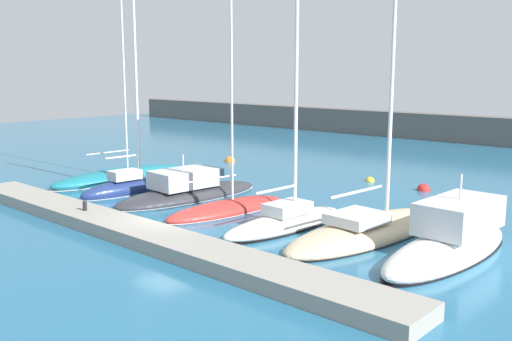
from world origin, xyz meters
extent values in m
plane|color=#236084|center=(0.00, 0.00, 0.00)|extent=(120.00, 120.00, 0.00)
cube|color=gray|center=(0.00, -1.80, 0.29)|extent=(27.44, 2.17, 0.58)
cube|color=#5B5651|center=(0.00, 41.01, 1.38)|extent=(108.00, 2.06, 2.76)
ellipsoid|color=#19707F|center=(-11.73, 5.52, 0.26)|extent=(2.89, 9.97, 1.12)
ellipsoid|color=silver|center=(-11.73, 5.52, 0.02)|extent=(2.92, 10.07, 0.12)
cylinder|color=silver|center=(-11.72, 6.13, 10.31)|extent=(0.12, 0.12, 18.97)
cylinder|color=silver|center=(-11.74, 4.70, 1.98)|extent=(0.15, 3.22, 0.09)
ellipsoid|color=navy|center=(-7.88, 3.55, 0.24)|extent=(2.02, 6.41, 1.29)
ellipsoid|color=silver|center=(-7.88, 3.55, 0.02)|extent=(2.04, 6.47, 0.12)
cylinder|color=silver|center=(-7.83, 4.26, 6.70)|extent=(0.16, 0.16, 11.64)
cylinder|color=silver|center=(-7.91, 3.04, 2.25)|extent=(0.25, 2.03, 0.11)
cube|color=silver|center=(-7.90, 3.25, 1.17)|extent=(1.23, 1.85, 0.56)
ellipsoid|color=#2D2D33|center=(-4.43, 5.19, 0.13)|extent=(3.82, 9.82, 1.08)
ellipsoid|color=silver|center=(-4.43, 5.19, 0.02)|extent=(3.86, 9.92, 0.12)
cube|color=silver|center=(-4.45, 4.85, 1.17)|extent=(2.48, 3.75, 1.00)
cube|color=black|center=(-4.32, 6.61, 1.32)|extent=(2.06, 1.04, 0.56)
cylinder|color=silver|center=(-4.45, 4.85, 2.10)|extent=(0.08, 0.08, 0.87)
ellipsoid|color=#B72D28|center=(-0.35, 4.27, 0.13)|extent=(2.87, 7.66, 0.93)
ellipsoid|color=silver|center=(-0.35, 4.27, 0.02)|extent=(2.90, 7.74, 0.12)
cylinder|color=silver|center=(-0.31, 4.64, 8.33)|extent=(0.13, 0.13, 15.47)
cylinder|color=silver|center=(-0.44, 3.30, 1.87)|extent=(0.38, 3.15, 0.09)
ellipsoid|color=silver|center=(3.82, 3.95, 0.22)|extent=(2.53, 7.62, 0.86)
ellipsoid|color=black|center=(3.82, 3.95, 0.02)|extent=(2.55, 7.70, 0.12)
cylinder|color=silver|center=(3.86, 4.62, 6.75)|extent=(0.18, 0.18, 12.19)
cylinder|color=silver|center=(3.79, 3.29, 1.91)|extent=(0.25, 2.54, 0.12)
cube|color=silver|center=(3.83, 4.10, 0.91)|extent=(1.50, 2.21, 0.53)
ellipsoid|color=beige|center=(7.34, 5.54, 0.15)|extent=(4.01, 10.69, 1.13)
ellipsoid|color=black|center=(7.34, 5.54, 0.02)|extent=(4.05, 10.79, 0.12)
cylinder|color=silver|center=(7.44, 6.91, 8.66)|extent=(0.18, 0.18, 15.90)
cylinder|color=silver|center=(7.27, 4.60, 2.10)|extent=(0.39, 3.56, 0.13)
cube|color=silver|center=(7.27, 4.66, 0.94)|extent=(2.16, 2.51, 0.45)
ellipsoid|color=white|center=(11.25, 4.98, 0.24)|extent=(2.83, 8.88, 1.35)
ellipsoid|color=black|center=(11.25, 4.98, 0.02)|extent=(2.86, 8.97, 0.12)
cube|color=silver|center=(11.28, 5.84, 1.55)|extent=(2.28, 4.08, 1.26)
cube|color=black|center=(11.30, 6.34, 1.74)|extent=(1.97, 1.07, 0.71)
cylinder|color=silver|center=(11.28, 5.84, 2.69)|extent=(0.08, 0.08, 1.02)
sphere|color=yellow|center=(0.73, 16.55, 0.00)|extent=(0.59, 0.59, 0.59)
sphere|color=red|center=(4.71, 16.20, 0.00)|extent=(0.83, 0.83, 0.83)
sphere|color=orange|center=(-12.06, 16.21, 0.00)|extent=(0.85, 0.85, 0.85)
cylinder|color=black|center=(-3.94, -1.80, 0.80)|extent=(0.20, 0.20, 0.44)
camera|label=1|loc=(20.28, -16.08, 7.24)|focal=40.20mm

